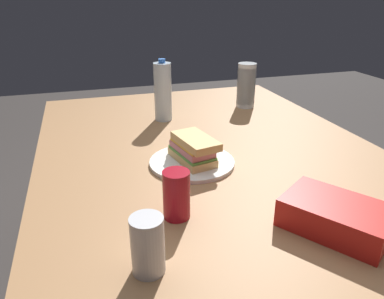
{
  "coord_description": "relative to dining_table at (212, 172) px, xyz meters",
  "views": [
    {
      "loc": [
        1.07,
        -0.4,
        1.26
      ],
      "look_at": [
        0.07,
        -0.09,
        0.8
      ],
      "focal_mm": 34.22,
      "sensor_mm": 36.0,
      "label": 1
    }
  ],
  "objects": [
    {
      "name": "dining_table",
      "position": [
        0.0,
        0.0,
        0.0
      ],
      "size": [
        1.63,
        1.16,
        0.75
      ],
      "color": "#9E7047",
      "rests_on": "ground_plane"
    },
    {
      "name": "plastic_cup_stack",
      "position": [
        -0.45,
        0.33,
        0.18
      ],
      "size": [
        0.08,
        0.08,
        0.2
      ],
      "color": "silver",
      "rests_on": "dining_table"
    },
    {
      "name": "sandwich",
      "position": [
        0.07,
        -0.09,
        0.13
      ],
      "size": [
        0.2,
        0.13,
        0.08
      ],
      "color": "#DBB26B",
      "rests_on": "paper_plate"
    },
    {
      "name": "soda_can_silver",
      "position": [
        0.5,
        -0.32,
        0.14
      ],
      "size": [
        0.07,
        0.07,
        0.12
      ],
      "primitive_type": "cylinder",
      "color": "silver",
      "rests_on": "dining_table"
    },
    {
      "name": "paper_plate",
      "position": [
        0.07,
        -0.09,
        0.08
      ],
      "size": [
        0.27,
        0.27,
        0.01
      ],
      "primitive_type": "cylinder",
      "color": "white",
      "rests_on": "dining_table"
    },
    {
      "name": "soda_can_red",
      "position": [
        0.34,
        -0.21,
        0.14
      ],
      "size": [
        0.07,
        0.07,
        0.12
      ],
      "primitive_type": "cylinder",
      "color": "maroon",
      "rests_on": "dining_table"
    },
    {
      "name": "chip_bag",
      "position": [
        0.49,
        0.12,
        0.11
      ],
      "size": [
        0.27,
        0.25,
        0.07
      ],
      "primitive_type": "cube",
      "rotation": [
        0.0,
        0.0,
        3.73
      ],
      "color": "red",
      "rests_on": "dining_table"
    },
    {
      "name": "water_bottle_spare",
      "position": [
        -0.38,
        -0.08,
        0.2
      ],
      "size": [
        0.07,
        0.07,
        0.26
      ],
      "color": "silver",
      "rests_on": "dining_table"
    }
  ]
}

